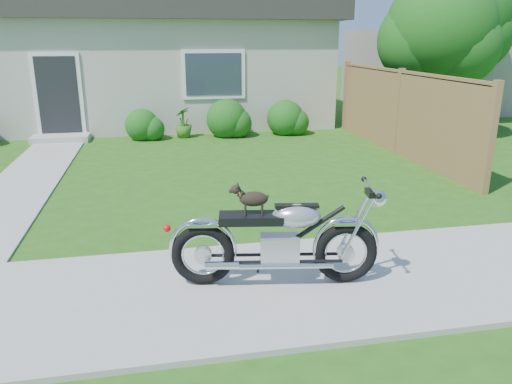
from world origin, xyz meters
TOP-DOWN VIEW (x-y plane):
  - ground at (0.00, 0.00)m, footprint 80.00×80.00m
  - sidewalk at (0.00, 0.00)m, footprint 24.00×2.20m
  - walkway at (-1.50, 5.00)m, footprint 1.20×8.00m
  - house at (-0.00, 11.99)m, footprint 12.60×7.03m
  - fence at (6.30, 5.75)m, footprint 0.12×6.62m
  - tree_near at (8.12, 7.17)m, footprint 2.74×2.70m
  - tree_far at (9.91, 9.33)m, footprint 3.05×3.05m
  - shrub_row at (0.10, 8.50)m, footprint 10.14×1.08m
  - potted_plant_right at (1.62, 8.55)m, footprint 0.62×0.62m
  - motorcycle_with_dog at (2.11, -0.01)m, footprint 2.21×0.69m

SIDE VIEW (x-z plane):
  - ground at x=0.00m, z-range 0.00..0.00m
  - walkway at x=-1.50m, z-range 0.00..0.03m
  - sidewalk at x=0.00m, z-range 0.00..0.04m
  - potted_plant_right at x=1.62m, z-range 0.00..0.81m
  - shrub_row at x=0.10m, z-range -0.12..0.96m
  - motorcycle_with_dog at x=2.11m, z-range -0.01..1.08m
  - fence at x=6.30m, z-range -0.01..1.89m
  - house at x=0.00m, z-range -0.09..4.41m
  - tree_near at x=8.12m, z-range 0.58..4.72m
  - tree_far at x=9.91m, z-range 0.66..5.33m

